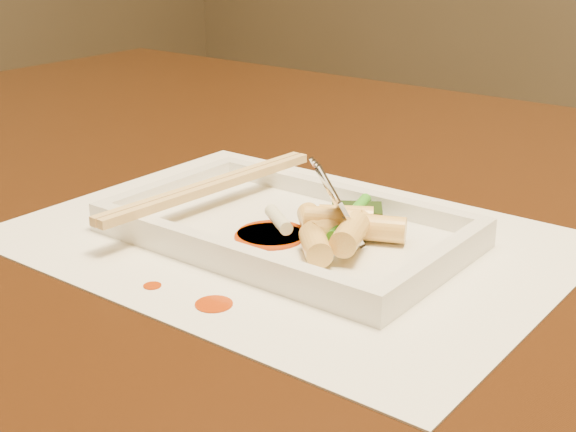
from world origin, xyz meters
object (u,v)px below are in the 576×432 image
Objects in this scene: table at (299,279)px; fork at (385,143)px; placemat at (288,239)px; plate_base at (288,233)px; chopstick_a at (207,185)px.

table is 0.26m from fork.
table is 0.18m from placemat.
table is 3.50× the size of placemat.
plate_base reaches higher than placemat.
placemat is 0.09m from chopstick_a.
chopstick_a is 0.16m from fork.
plate_base is (0.08, -0.12, 0.11)m from table.
chopstick_a is at bearing -90.57° from table.
placemat is at bearing -135.00° from plate_base.
plate_base is 0.08m from chopstick_a.
placemat is 1.54× the size of plate_base.
table is 0.18m from chopstick_a.
plate_base is 0.11m from fork.
fork is (0.15, -0.10, 0.18)m from table.
placemat is at bearing -165.58° from fork.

